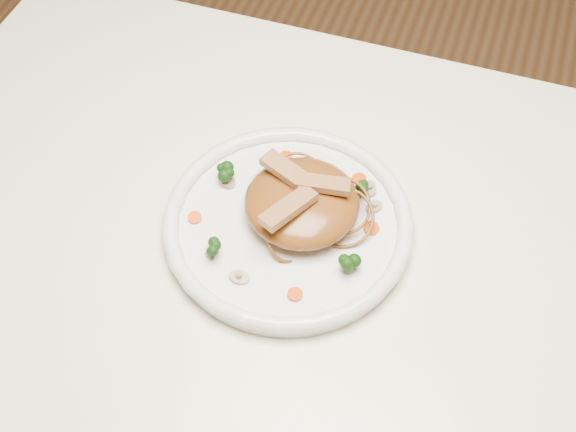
% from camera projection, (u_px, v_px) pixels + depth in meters
% --- Properties ---
extents(table, '(1.20, 0.80, 0.75)m').
position_uv_depth(table, '(318.00, 303.00, 0.97)').
color(table, white).
rests_on(table, ground).
extents(plate, '(0.31, 0.31, 0.02)m').
position_uv_depth(plate, '(288.00, 227.00, 0.91)').
color(plate, white).
rests_on(plate, table).
extents(noodle_mound, '(0.16, 0.16, 0.05)m').
position_uv_depth(noodle_mound, '(302.00, 202.00, 0.89)').
color(noodle_mound, brown).
rests_on(noodle_mound, plate).
extents(chicken_a, '(0.07, 0.03, 0.01)m').
position_uv_depth(chicken_a, '(322.00, 184.00, 0.87)').
color(chicken_a, '#A07C4B').
rests_on(chicken_a, noodle_mound).
extents(chicken_b, '(0.08, 0.05, 0.01)m').
position_uv_depth(chicken_b, '(288.00, 172.00, 0.88)').
color(chicken_b, '#A07C4B').
rests_on(chicken_b, noodle_mound).
extents(chicken_c, '(0.06, 0.08, 0.01)m').
position_uv_depth(chicken_c, '(289.00, 208.00, 0.85)').
color(chicken_c, '#A07C4B').
rests_on(chicken_c, noodle_mound).
extents(broccoli_0, '(0.04, 0.04, 0.03)m').
position_uv_depth(broccoli_0, '(360.00, 185.00, 0.92)').
color(broccoli_0, '#14360B').
rests_on(broccoli_0, plate).
extents(broccoli_1, '(0.04, 0.04, 0.03)m').
position_uv_depth(broccoli_1, '(225.00, 171.00, 0.93)').
color(broccoli_1, '#14360B').
rests_on(broccoli_1, plate).
extents(broccoli_2, '(0.03, 0.03, 0.03)m').
position_uv_depth(broccoli_2, '(210.00, 246.00, 0.86)').
color(broccoli_2, '#14360B').
rests_on(broccoli_2, plate).
extents(broccoli_3, '(0.04, 0.04, 0.03)m').
position_uv_depth(broccoli_3, '(350.00, 261.00, 0.85)').
color(broccoli_3, '#14360B').
rests_on(broccoli_3, plate).
extents(carrot_0, '(0.02, 0.02, 0.00)m').
position_uv_depth(carrot_0, '(359.00, 179.00, 0.94)').
color(carrot_0, '#E24708').
rests_on(carrot_0, plate).
extents(carrot_1, '(0.02, 0.02, 0.00)m').
position_uv_depth(carrot_1, '(195.00, 218.00, 0.91)').
color(carrot_1, '#E24708').
rests_on(carrot_1, plate).
extents(carrot_2, '(0.02, 0.02, 0.00)m').
position_uv_depth(carrot_2, '(371.00, 228.00, 0.90)').
color(carrot_2, '#E24708').
rests_on(carrot_2, plate).
extents(carrot_3, '(0.02, 0.02, 0.00)m').
position_uv_depth(carrot_3, '(286.00, 157.00, 0.96)').
color(carrot_3, '#E24708').
rests_on(carrot_3, plate).
extents(carrot_4, '(0.02, 0.02, 0.00)m').
position_uv_depth(carrot_4, '(295.00, 294.00, 0.84)').
color(carrot_4, '#E24708').
rests_on(carrot_4, plate).
extents(mushroom_0, '(0.03, 0.03, 0.01)m').
position_uv_depth(mushroom_0, '(239.00, 277.00, 0.85)').
color(mushroom_0, gray).
rests_on(mushroom_0, plate).
extents(mushroom_1, '(0.03, 0.03, 0.01)m').
position_uv_depth(mushroom_1, '(374.00, 207.00, 0.91)').
color(mushroom_1, gray).
rests_on(mushroom_1, plate).
extents(mushroom_2, '(0.04, 0.04, 0.01)m').
position_uv_depth(mushroom_2, '(227.00, 181.00, 0.94)').
color(mushroom_2, gray).
rests_on(mushroom_2, plate).
extents(mushroom_3, '(0.03, 0.03, 0.01)m').
position_uv_depth(mushroom_3, '(369.00, 189.00, 0.93)').
color(mushroom_3, gray).
rests_on(mushroom_3, plate).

